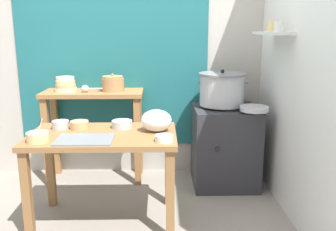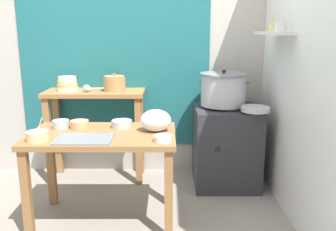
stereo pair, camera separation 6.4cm
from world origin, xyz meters
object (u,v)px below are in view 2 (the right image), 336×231
Objects in this scene: stove_block at (226,146)px; bowl_stack_enamel at (68,84)px; prep_table at (103,147)px; wide_pan at (256,109)px; clay_pot at (115,84)px; prep_bowl_1 at (163,138)px; prep_bowl_2 at (61,124)px; serving_tray at (84,139)px; prep_bowl_4 at (38,136)px; back_shelf_table at (96,113)px; plastic_bag at (156,120)px; steamer_pot at (224,89)px; prep_bowl_3 at (80,124)px; prep_bowl_0 at (122,124)px; ladle at (88,88)px.

bowl_stack_enamel reaches higher than stove_block.
wide_pan is at bearing 20.68° from prep_table.
prep_bowl_1 is (0.48, -1.05, -0.23)m from clay_pot.
bowl_stack_enamel is at bearing 99.93° from prep_bowl_2.
prep_bowl_4 reaches higher than serving_tray.
back_shelf_table is at bearing 79.07° from prep_bowl_4.
prep_table is 1.41× the size of stove_block.
stove_block is 3.31× the size of plastic_bag.
steamer_pot is at bearing 35.98° from prep_table.
stove_block is at bearing 130.86° from wide_pan.
steamer_pot is (1.23, -0.11, 0.25)m from back_shelf_table.
clay_pot is 0.77m from prep_bowl_3.
prep_bowl_4 reaches higher than prep_table.
prep_bowl_4 is (-0.22, -0.33, 0.00)m from prep_bowl_3.
serving_tray is 0.32m from prep_bowl_3.
bowl_stack_enamel is 0.75m from prep_bowl_2.
steamer_pot is 1.37m from prep_bowl_3.
prep_bowl_0 is at bearing -48.73° from bowl_stack_enamel.
ladle is 2.02× the size of prep_bowl_3.
prep_bowl_2 is (-0.13, -0.71, 0.08)m from back_shelf_table.
clay_pot is 0.54× the size of serving_tray.
prep_bowl_1 is at bearing -65.54° from clay_pot.
stove_block reaches higher than prep_bowl_0.
prep_bowl_1 is at bearing -122.75° from stove_block.
steamer_pot is 3.70× the size of prep_bowl_2.
bowl_stack_enamel is at bearing 119.23° from prep_table.
steamer_pot is at bearing -6.07° from clay_pot.
prep_bowl_1 is at bearing -139.52° from wide_pan.
prep_bowl_3 is (-0.20, 0.13, 0.14)m from prep_table.
back_shelf_table is 5.91× the size of prep_bowl_0.
prep_bowl_3 is at bearing -69.10° from bowl_stack_enamel.
prep_bowl_2 is (0.12, -0.71, -0.21)m from bowl_stack_enamel.
plastic_bag reaches higher than prep_bowl_2.
ladle is (-1.32, 0.07, 0.55)m from stove_block.
serving_tray is at bearing -140.90° from steamer_pot.
wide_pan is 1.50m from prep_bowl_3.
bowl_stack_enamel is at bearing 110.90° from prep_bowl_3.
bowl_stack_enamel is 0.80m from prep_bowl_3.
plastic_bag is 0.76m from prep_bowl_2.
bowl_stack_enamel is at bearing 131.27° from prep_bowl_0.
plastic_bag reaches higher than wide_pan.
steamer_pot reaches higher than stove_block.
back_shelf_table reaches higher than prep_bowl_2.
clay_pot reaches higher than prep_bowl_3.
ladle is at bearing 95.47° from prep_bowl_3.
prep_bowl_2 is at bearing -115.05° from clay_pot.
back_shelf_table is at bearing -0.66° from bowl_stack_enamel.
ladle is at bearing 99.69° from serving_tray.
serving_tray is at bearing 5.22° from prep_bowl_4.
ladle reaches higher than prep_bowl_4.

